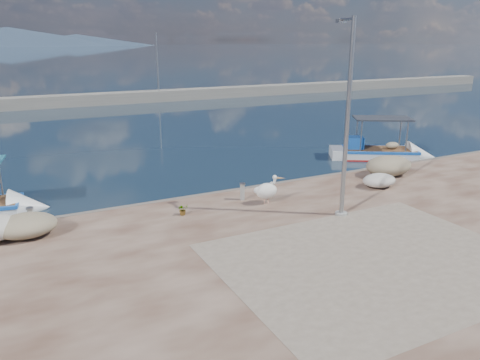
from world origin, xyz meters
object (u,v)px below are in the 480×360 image
(pelican, at_px, (267,190))
(bollard_near, at_px, (242,191))
(boat_right, at_px, (378,154))
(lamp_post, at_px, (346,127))

(pelican, distance_m, bollard_near, 1.08)
(bollard_near, bearing_deg, pelican, -52.31)
(boat_right, height_order, bollard_near, boat_right)
(pelican, distance_m, lamp_post, 4.03)
(boat_right, height_order, pelican, boat_right)
(lamp_post, bearing_deg, pelican, 128.47)
(lamp_post, bearing_deg, boat_right, 40.40)
(lamp_post, xyz_separation_m, bollard_near, (-2.49, 3.16, -2.91))
(boat_right, bearing_deg, bollard_near, -128.12)
(lamp_post, relative_size, bollard_near, 9.77)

